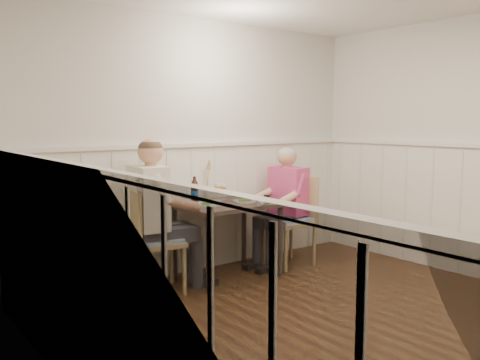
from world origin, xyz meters
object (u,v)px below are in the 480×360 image
at_px(beer_bottle, 195,191).
at_px(dining_table, 228,213).
at_px(man_in_pink, 286,214).
at_px(chair_right, 293,217).
at_px(grass_vase, 207,181).
at_px(diner_cream, 153,228).
at_px(chair_left, 151,237).

bearing_deg(beer_bottle, dining_table, -36.47).
bearing_deg(man_in_pink, dining_table, -179.02).
xyz_separation_m(dining_table, chair_right, (0.83, -0.07, -0.13)).
height_order(man_in_pink, grass_vase, man_in_pink).
height_order(dining_table, diner_cream, diner_cream).
distance_m(dining_table, diner_cream, 0.82).
distance_m(chair_right, man_in_pink, 0.09).
xyz_separation_m(dining_table, grass_vase, (-0.04, 0.31, 0.29)).
xyz_separation_m(diner_cream, grass_vase, (0.77, 0.28, 0.34)).
bearing_deg(chair_left, diner_cream, 1.31).
relative_size(diner_cream, beer_bottle, 5.36).
relative_size(dining_table, chair_right, 1.00).
bearing_deg(grass_vase, beer_bottle, -152.71).
bearing_deg(chair_left, man_in_pink, -0.71).
bearing_deg(chair_right, dining_table, 175.11).
relative_size(chair_right, grass_vase, 2.23).
bearing_deg(beer_bottle, grass_vase, 27.29).
bearing_deg(chair_left, grass_vase, 19.11).
distance_m(chair_right, beer_bottle, 1.18).
relative_size(dining_table, diner_cream, 0.68).
distance_m(man_in_pink, diner_cream, 1.61).
distance_m(dining_table, chair_left, 0.85).
height_order(dining_table, beer_bottle, beer_bottle).
distance_m(man_in_pink, beer_bottle, 1.12).
bearing_deg(beer_bottle, diner_cream, -163.60).
bearing_deg(diner_cream, dining_table, -2.43).
xyz_separation_m(man_in_pink, beer_bottle, (-1.06, 0.18, 0.32)).
distance_m(chair_left, man_in_pink, 1.64).
bearing_deg(chair_left, chair_right, -3.59).
relative_size(man_in_pink, beer_bottle, 4.88).
xyz_separation_m(chair_left, grass_vase, (0.80, 0.28, 0.43)).
relative_size(dining_table, grass_vase, 2.24).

